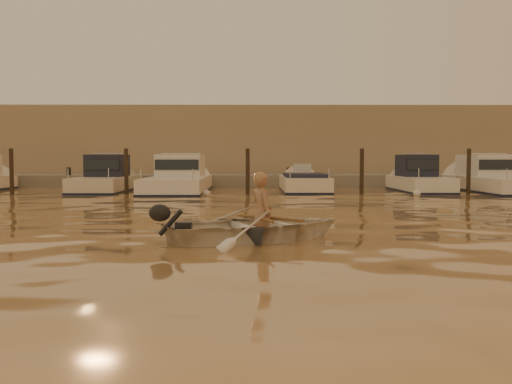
{
  "coord_description": "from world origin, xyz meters",
  "views": [
    {
      "loc": [
        -0.02,
        -11.11,
        1.59
      ],
      "look_at": [
        0.08,
        2.94,
        0.75
      ],
      "focal_mm": 40.0,
      "sensor_mm": 36.0,
      "label": 1
    }
  ],
  "objects_px": {
    "dinghy": "(257,227)",
    "moored_boat_5": "(493,178)",
    "moored_boat_4": "(419,178)",
    "moored_boat_2": "(179,178)",
    "waterfront_building": "(252,146)",
    "person": "(262,213)",
    "moored_boat_3": "(304,187)",
    "moored_boat_1": "(105,178)"
  },
  "relations": [
    {
      "from": "moored_boat_2",
      "to": "moored_boat_4",
      "type": "bearing_deg",
      "value": 0.0
    },
    {
      "from": "moored_boat_2",
      "to": "moored_boat_4",
      "type": "height_order",
      "value": "same"
    },
    {
      "from": "moored_boat_1",
      "to": "moored_boat_3",
      "type": "distance_m",
      "value": 9.5
    },
    {
      "from": "dinghy",
      "to": "person",
      "type": "height_order",
      "value": "person"
    },
    {
      "from": "moored_boat_2",
      "to": "waterfront_building",
      "type": "height_order",
      "value": "waterfront_building"
    },
    {
      "from": "moored_boat_2",
      "to": "waterfront_building",
      "type": "xyz_separation_m",
      "value": [
        3.49,
        11.0,
        1.77
      ]
    },
    {
      "from": "person",
      "to": "moored_boat_1",
      "type": "height_order",
      "value": "moored_boat_1"
    },
    {
      "from": "moored_boat_1",
      "to": "moored_boat_3",
      "type": "bearing_deg",
      "value": 0.0
    },
    {
      "from": "moored_boat_4",
      "to": "moored_boat_3",
      "type": "bearing_deg",
      "value": 180.0
    },
    {
      "from": "moored_boat_1",
      "to": "moored_boat_3",
      "type": "relative_size",
      "value": 1.07
    },
    {
      "from": "moored_boat_4",
      "to": "dinghy",
      "type": "bearing_deg",
      "value": -116.19
    },
    {
      "from": "moored_boat_1",
      "to": "moored_boat_4",
      "type": "relative_size",
      "value": 1.05
    },
    {
      "from": "person",
      "to": "waterfront_building",
      "type": "xyz_separation_m",
      "value": [
        -0.18,
        27.02,
        1.89
      ]
    },
    {
      "from": "moored_boat_2",
      "to": "moored_boat_5",
      "type": "relative_size",
      "value": 1.02
    },
    {
      "from": "moored_boat_1",
      "to": "moored_boat_2",
      "type": "xyz_separation_m",
      "value": [
        3.53,
        0.0,
        0.0
      ]
    },
    {
      "from": "dinghy",
      "to": "moored_boat_2",
      "type": "bearing_deg",
      "value": -10.13
    },
    {
      "from": "moored_boat_3",
      "to": "moored_boat_5",
      "type": "height_order",
      "value": "moored_boat_5"
    },
    {
      "from": "dinghy",
      "to": "moored_boat_4",
      "type": "bearing_deg",
      "value": -48.85
    },
    {
      "from": "person",
      "to": "moored_boat_3",
      "type": "relative_size",
      "value": 0.27
    },
    {
      "from": "dinghy",
      "to": "moored_boat_5",
      "type": "relative_size",
      "value": 0.42
    },
    {
      "from": "moored_boat_3",
      "to": "moored_boat_5",
      "type": "bearing_deg",
      "value": 0.0
    },
    {
      "from": "moored_boat_1",
      "to": "moored_boat_4",
      "type": "bearing_deg",
      "value": 0.0
    },
    {
      "from": "moored_boat_4",
      "to": "moored_boat_5",
      "type": "relative_size",
      "value": 0.71
    },
    {
      "from": "person",
      "to": "moored_boat_5",
      "type": "relative_size",
      "value": 0.19
    },
    {
      "from": "moored_boat_4",
      "to": "person",
      "type": "bearing_deg",
      "value": -115.98
    },
    {
      "from": "dinghy",
      "to": "waterfront_building",
      "type": "xyz_separation_m",
      "value": [
        -0.08,
        27.06,
        2.15
      ]
    },
    {
      "from": "moored_boat_3",
      "to": "moored_boat_1",
      "type": "bearing_deg",
      "value": 180.0
    },
    {
      "from": "moored_boat_1",
      "to": "waterfront_building",
      "type": "relative_size",
      "value": 0.14
    },
    {
      "from": "person",
      "to": "moored_boat_1",
      "type": "relative_size",
      "value": 0.25
    },
    {
      "from": "waterfront_building",
      "to": "moored_boat_1",
      "type": "bearing_deg",
      "value": -122.52
    },
    {
      "from": "moored_boat_1",
      "to": "waterfront_building",
      "type": "distance_m",
      "value": 13.17
    },
    {
      "from": "moored_boat_4",
      "to": "moored_boat_5",
      "type": "xyz_separation_m",
      "value": [
        3.55,
        0.0,
        0.0
      ]
    },
    {
      "from": "person",
      "to": "moored_boat_3",
      "type": "distance_m",
      "value": 16.19
    },
    {
      "from": "moored_boat_4",
      "to": "waterfront_building",
      "type": "bearing_deg",
      "value": 125.97
    },
    {
      "from": "moored_boat_2",
      "to": "waterfront_building",
      "type": "relative_size",
      "value": 0.19
    },
    {
      "from": "dinghy",
      "to": "waterfront_building",
      "type": "relative_size",
      "value": 0.08
    },
    {
      "from": "person",
      "to": "moored_boat_4",
      "type": "bearing_deg",
      "value": -48.64
    },
    {
      "from": "moored_boat_4",
      "to": "moored_boat_2",
      "type": "bearing_deg",
      "value": 180.0
    },
    {
      "from": "waterfront_building",
      "to": "moored_boat_3",
      "type": "bearing_deg",
      "value": -77.31
    },
    {
      "from": "dinghy",
      "to": "moored_boat_4",
      "type": "distance_m",
      "value": 17.9
    },
    {
      "from": "person",
      "to": "moored_boat_4",
      "type": "xyz_separation_m",
      "value": [
        7.81,
        16.02,
        0.12
      ]
    },
    {
      "from": "moored_boat_1",
      "to": "person",
      "type": "bearing_deg",
      "value": -65.84
    }
  ]
}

